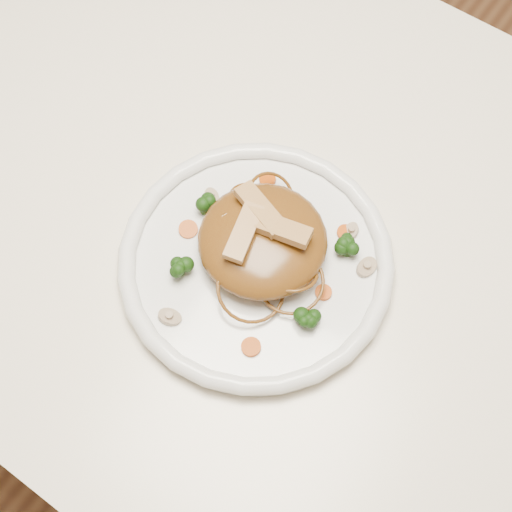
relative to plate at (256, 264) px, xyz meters
The scene contains 20 objects.
ground 0.76m from the plate, 130.20° to the left, with size 4.00×4.00×0.00m, color brown.
table 0.14m from the plate, 130.20° to the left, with size 1.20×0.80×0.75m.
plate is the anchor object (origin of this frame).
noodle_mound 0.04m from the plate, 97.44° to the left, with size 0.14×0.14×0.05m, color brown.
chicken_a 0.07m from the plate, 63.17° to the left, with size 0.07×0.02×0.01m, color tan.
chicken_b 0.07m from the plate, 117.04° to the left, with size 0.07×0.02×0.01m, color tan.
chicken_c 0.07m from the plate, behind, with size 0.07×0.02×0.01m, color tan.
broccoli_0 0.10m from the plate, 42.28° to the left, with size 0.02×0.02×0.03m, color #163D0C, non-canonical shape.
broccoli_1 0.09m from the plate, 166.81° to the left, with size 0.02×0.02×0.03m, color #163D0C, non-canonical shape.
broccoli_2 0.09m from the plate, 136.61° to the right, with size 0.03×0.03×0.03m, color #163D0C, non-canonical shape.
broccoli_3 0.09m from the plate, 17.89° to the right, with size 0.02×0.02×0.03m, color #163D0C, non-canonical shape.
carrot_0 0.11m from the plate, 54.43° to the left, with size 0.02×0.02×0.01m, color #BB4006.
carrot_1 0.09m from the plate, behind, with size 0.02×0.02×0.01m, color #BB4006.
carrot_2 0.08m from the plate, ahead, with size 0.02×0.02×0.01m, color #BB4006.
carrot_3 0.11m from the plate, 117.93° to the left, with size 0.02×0.02×0.01m, color #BB4006.
carrot_4 0.10m from the plate, 57.70° to the right, with size 0.02×0.02×0.01m, color #BB4006.
mushroom_0 0.11m from the plate, 108.74° to the right, with size 0.03×0.03×0.01m, color tan.
mushroom_1 0.12m from the plate, 31.42° to the left, with size 0.03×0.03×0.01m, color tan.
mushroom_2 0.10m from the plate, 157.62° to the left, with size 0.02×0.02×0.01m, color tan.
mushroom_3 0.11m from the plate, 53.86° to the left, with size 0.02×0.02×0.01m, color tan.
Camera 1 is at (0.27, -0.36, 1.53)m, focal length 52.95 mm.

